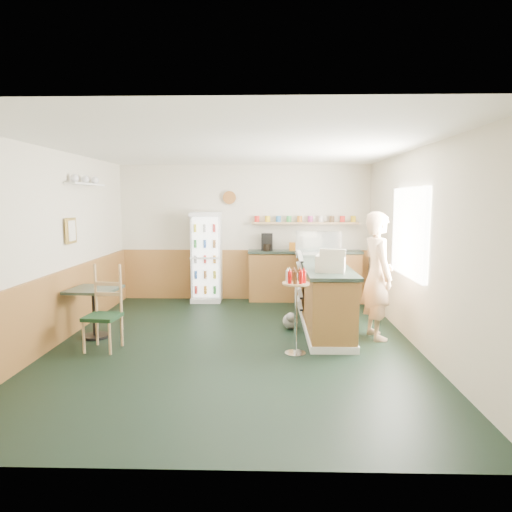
{
  "coord_description": "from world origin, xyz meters",
  "views": [
    {
      "loc": [
        0.47,
        -6.17,
        2.0
      ],
      "look_at": [
        0.29,
        0.6,
        1.17
      ],
      "focal_mm": 32.0,
      "sensor_mm": 36.0,
      "label": 1
    }
  ],
  "objects_px": {
    "drinks_fridge": "(206,257)",
    "display_case": "(318,244)",
    "cash_register": "(331,263)",
    "condiment_stand": "(296,298)",
    "cafe_chair": "(105,305)",
    "shopkeeper": "(377,276)",
    "cafe_table": "(95,303)"
  },
  "relations": [
    {
      "from": "drinks_fridge",
      "to": "display_case",
      "type": "xyz_separation_m",
      "value": [
        2.1,
        -0.91,
        0.35
      ]
    },
    {
      "from": "drinks_fridge",
      "to": "display_case",
      "type": "height_order",
      "value": "drinks_fridge"
    },
    {
      "from": "drinks_fridge",
      "to": "cash_register",
      "type": "distance_m",
      "value": 3.32
    },
    {
      "from": "condiment_stand",
      "to": "cafe_chair",
      "type": "bearing_deg",
      "value": 175.56
    },
    {
      "from": "shopkeeper",
      "to": "cafe_table",
      "type": "xyz_separation_m",
      "value": [
        -4.1,
        -0.1,
        -0.4
      ]
    },
    {
      "from": "shopkeeper",
      "to": "drinks_fridge",
      "type": "bearing_deg",
      "value": 41.0
    },
    {
      "from": "display_case",
      "to": "cafe_table",
      "type": "height_order",
      "value": "display_case"
    },
    {
      "from": "cash_register",
      "to": "condiment_stand",
      "type": "distance_m",
      "value": 0.86
    },
    {
      "from": "cash_register",
      "to": "condiment_stand",
      "type": "bearing_deg",
      "value": -119.81
    },
    {
      "from": "shopkeeper",
      "to": "display_case",
      "type": "bearing_deg",
      "value": 16.85
    },
    {
      "from": "cash_register",
      "to": "cafe_chair",
      "type": "relative_size",
      "value": 0.36
    },
    {
      "from": "drinks_fridge",
      "to": "cafe_chair",
      "type": "relative_size",
      "value": 1.56
    },
    {
      "from": "shopkeeper",
      "to": "cafe_table",
      "type": "bearing_deg",
      "value": 82.79
    },
    {
      "from": "display_case",
      "to": "shopkeeper",
      "type": "xyz_separation_m",
      "value": [
        0.7,
        -1.47,
        -0.31
      ]
    },
    {
      "from": "cafe_chair",
      "to": "shopkeeper",
      "type": "bearing_deg",
      "value": 14.65
    },
    {
      "from": "display_case",
      "to": "cafe_chair",
      "type": "relative_size",
      "value": 0.69
    },
    {
      "from": "cash_register",
      "to": "display_case",
      "type": "bearing_deg",
      "value": 102.37
    },
    {
      "from": "condiment_stand",
      "to": "drinks_fridge",
      "type": "bearing_deg",
      "value": 116.73
    },
    {
      "from": "cafe_table",
      "to": "condiment_stand",
      "type": "bearing_deg",
      "value": -12.78
    },
    {
      "from": "condiment_stand",
      "to": "display_case",
      "type": "bearing_deg",
      "value": 76.88
    },
    {
      "from": "cafe_chair",
      "to": "condiment_stand",
      "type": "bearing_deg",
      "value": 1.93
    },
    {
      "from": "drinks_fridge",
      "to": "display_case",
      "type": "distance_m",
      "value": 2.31
    },
    {
      "from": "cash_register",
      "to": "cafe_chair",
      "type": "bearing_deg",
      "value": -160.75
    },
    {
      "from": "cafe_table",
      "to": "cafe_chair",
      "type": "xyz_separation_m",
      "value": [
        0.31,
        -0.45,
        0.08
      ]
    },
    {
      "from": "cafe_table",
      "to": "cafe_chair",
      "type": "bearing_deg",
      "value": -55.37
    },
    {
      "from": "cafe_chair",
      "to": "drinks_fridge",
      "type": "bearing_deg",
      "value": 77.73
    },
    {
      "from": "shopkeeper",
      "to": "cash_register",
      "type": "bearing_deg",
      "value": 95.7
    },
    {
      "from": "drinks_fridge",
      "to": "condiment_stand",
      "type": "xyz_separation_m",
      "value": [
        1.58,
        -3.13,
        -0.13
      ]
    },
    {
      "from": "display_case",
      "to": "cafe_table",
      "type": "xyz_separation_m",
      "value": [
        -3.4,
        -1.57,
        -0.72
      ]
    },
    {
      "from": "cash_register",
      "to": "cafe_table",
      "type": "height_order",
      "value": "cash_register"
    },
    {
      "from": "condiment_stand",
      "to": "cafe_table",
      "type": "height_order",
      "value": "condiment_stand"
    },
    {
      "from": "cash_register",
      "to": "shopkeeper",
      "type": "relative_size",
      "value": 0.22
    }
  ]
}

